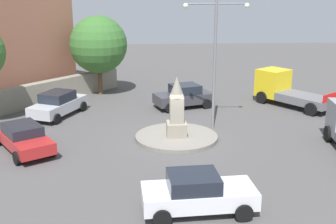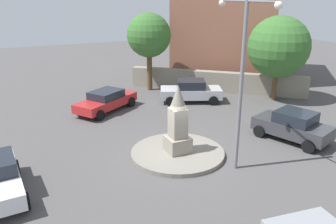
% 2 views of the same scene
% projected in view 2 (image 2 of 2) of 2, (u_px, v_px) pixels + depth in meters
% --- Properties ---
extents(ground_plane, '(80.00, 80.00, 0.00)m').
position_uv_depth(ground_plane, '(178.00, 155.00, 16.15)').
color(ground_plane, '#4F4C4C').
extents(traffic_island, '(4.41, 4.41, 0.20)m').
position_uv_depth(traffic_island, '(178.00, 153.00, 16.11)').
color(traffic_island, gray).
rests_on(traffic_island, ground).
extents(monument, '(1.05, 1.05, 3.22)m').
position_uv_depth(monument, '(178.00, 123.00, 15.61)').
color(monument, gray).
rests_on(monument, traffic_island).
extents(streetlamp, '(3.58, 0.28, 7.51)m').
position_uv_depth(streetlamp, '(243.00, 65.00, 13.44)').
color(streetlamp, slate).
rests_on(streetlamp, ground).
extents(car_dark_grey_parked_right, '(4.18, 2.93, 1.56)m').
position_uv_depth(car_dark_grey_parked_right, '(293.00, 125.00, 17.56)').
color(car_dark_grey_parked_right, '#38383D').
rests_on(car_dark_grey_parked_right, ground).
extents(car_red_far_side, '(3.83, 4.63, 1.35)m').
position_uv_depth(car_red_far_side, '(106.00, 100.00, 21.97)').
color(car_red_far_side, '#B22323').
rests_on(car_red_far_side, ground).
extents(car_silver_waiting, '(3.26, 4.54, 1.56)m').
position_uv_depth(car_silver_waiting, '(191.00, 91.00, 23.81)').
color(car_silver_waiting, '#B7BABF').
rests_on(car_silver_waiting, ground).
extents(stone_boundary_wall, '(9.54, 10.56, 1.56)m').
position_uv_depth(stone_boundary_wall, '(216.00, 82.00, 26.37)').
color(stone_boundary_wall, gray).
rests_on(stone_boundary_wall, ground).
extents(corner_building, '(12.23, 12.18, 9.77)m').
position_uv_depth(corner_building, '(228.00, 21.00, 30.44)').
color(corner_building, '#935B47').
rests_on(corner_building, ground).
extents(tree_near_wall, '(4.24, 4.24, 5.89)m').
position_uv_depth(tree_near_wall, '(279.00, 47.00, 23.33)').
color(tree_near_wall, brown).
rests_on(tree_near_wall, ground).
extents(tree_mid_cluster, '(3.33, 3.33, 5.93)m').
position_uv_depth(tree_mid_cluster, '(149.00, 36.00, 25.67)').
color(tree_mid_cluster, brown).
rests_on(tree_mid_cluster, ground).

